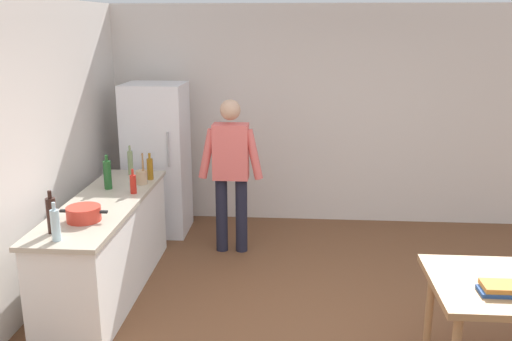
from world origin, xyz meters
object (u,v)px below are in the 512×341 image
(bottle_wine_dark, at_px, (52,215))
(book_stack, at_px, (501,289))
(bottle_sauce_red, at_px, (133,184))
(bottle_oil_amber, at_px, (150,169))
(bottle_vinegar_tall, at_px, (130,163))
(bottle_water_clear, at_px, (55,225))
(cooking_pot, at_px, (84,214))
(person, at_px, (231,166))
(utensil_jar, at_px, (142,176))
(bottle_wine_green, at_px, (107,174))
(refrigerator, at_px, (157,159))

(bottle_wine_dark, height_order, book_stack, bottle_wine_dark)
(bottle_sauce_red, xyz_separation_m, bottle_oil_amber, (0.04, 0.49, 0.02))
(book_stack, bearing_deg, bottle_vinegar_tall, 145.41)
(bottle_water_clear, distance_m, book_stack, 3.17)
(cooking_pot, relative_size, bottle_sauce_red, 1.67)
(person, bearing_deg, bottle_wine_dark, -122.66)
(person, relative_size, bottle_sauce_red, 7.08)
(bottle_vinegar_tall, bearing_deg, bottle_wine_dark, -93.87)
(cooking_pot, bearing_deg, bottle_sauce_red, 75.82)
(book_stack, bearing_deg, bottle_water_clear, 174.34)
(utensil_jar, bearing_deg, person, 29.23)
(bottle_sauce_red, height_order, bottle_wine_dark, bottle_wine_dark)
(person, height_order, cooking_pot, person)
(bottle_water_clear, xyz_separation_m, bottle_wine_dark, (-0.10, 0.15, 0.02))
(cooking_pot, height_order, bottle_sauce_red, bottle_sauce_red)
(cooking_pot, height_order, bottle_wine_dark, bottle_wine_dark)
(bottle_wine_green, height_order, book_stack, bottle_wine_green)
(bottle_vinegar_tall, bearing_deg, book_stack, -34.59)
(bottle_sauce_red, bearing_deg, person, 43.24)
(refrigerator, xyz_separation_m, person, (0.95, -0.55, 0.08))
(refrigerator, distance_m, bottle_vinegar_tall, 0.72)
(utensil_jar, bearing_deg, cooking_pot, -99.81)
(bottle_vinegar_tall, bearing_deg, bottle_oil_amber, -32.35)
(utensil_jar, height_order, bottle_vinegar_tall, same)
(person, xyz_separation_m, bottle_water_clear, (-1.08, -1.99, 0.05))
(bottle_sauce_red, height_order, book_stack, bottle_sauce_red)
(bottle_water_clear, xyz_separation_m, bottle_wine_green, (-0.05, 1.32, 0.02))
(bottle_wine_green, bearing_deg, book_stack, -27.10)
(bottle_wine_green, xyz_separation_m, bottle_vinegar_tall, (0.07, 0.52, -0.01))
(bottle_water_clear, relative_size, bottle_wine_dark, 0.88)
(utensil_jar, distance_m, bottle_oil_amber, 0.18)
(cooking_pot, xyz_separation_m, utensil_jar, (0.19, 1.08, 0.02))
(bottle_sauce_red, distance_m, bottle_water_clear, 1.22)
(refrigerator, bearing_deg, bottle_sauce_red, -85.43)
(bottle_vinegar_tall, bearing_deg, utensil_jar, -57.27)
(refrigerator, distance_m, bottle_sauce_red, 1.35)
(refrigerator, relative_size, bottle_wine_dark, 5.29)
(cooking_pot, distance_m, bottle_wine_green, 0.90)
(refrigerator, bearing_deg, book_stack, -43.42)
(person, distance_m, bottle_wine_green, 1.31)
(cooking_pot, xyz_separation_m, bottle_oil_amber, (0.23, 1.25, 0.06))
(bottle_wine_dark, relative_size, bottle_wine_green, 1.00)
(bottle_oil_amber, bearing_deg, person, 20.73)
(bottle_oil_amber, xyz_separation_m, book_stack, (2.87, -1.99, -0.23))
(refrigerator, distance_m, cooking_pot, 2.11)
(cooking_pot, bearing_deg, bottle_vinegar_tall, 91.04)
(bottle_sauce_red, relative_size, book_stack, 0.84)
(refrigerator, xyz_separation_m, cooking_pot, (-0.08, -2.11, 0.06))
(refrigerator, height_order, bottle_sauce_red, refrigerator)
(cooking_pot, height_order, utensil_jar, utensil_jar)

